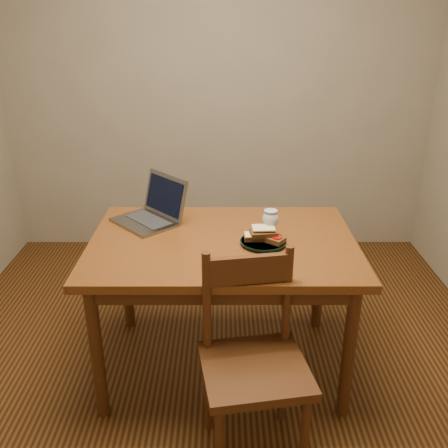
{
  "coord_description": "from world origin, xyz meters",
  "views": [
    {
      "loc": [
        0.04,
        -2.18,
        1.76
      ],
      "look_at": [
        0.04,
        0.1,
        0.8
      ],
      "focal_mm": 40.0,
      "sensor_mm": 36.0,
      "label": 1
    }
  ],
  "objects_px": {
    "chair": "(254,354)",
    "table": "(223,256)",
    "laptop": "(154,209)",
    "plate": "(263,242)",
    "milk_glass": "(270,225)"
  },
  "relations": [
    {
      "from": "milk_glass",
      "to": "table",
      "type": "bearing_deg",
      "value": -177.67
    },
    {
      "from": "plate",
      "to": "milk_glass",
      "type": "bearing_deg",
      "value": 57.0
    },
    {
      "from": "laptop",
      "to": "table",
      "type": "bearing_deg",
      "value": 12.62
    },
    {
      "from": "chair",
      "to": "laptop",
      "type": "relative_size",
      "value": 1.1
    },
    {
      "from": "chair",
      "to": "plate",
      "type": "bearing_deg",
      "value": 72.97
    },
    {
      "from": "milk_glass",
      "to": "chair",
      "type": "bearing_deg",
      "value": -100.33
    },
    {
      "from": "chair",
      "to": "plate",
      "type": "height_order",
      "value": "chair"
    },
    {
      "from": "milk_glass",
      "to": "laptop",
      "type": "bearing_deg",
      "value": 157.73
    },
    {
      "from": "chair",
      "to": "laptop",
      "type": "xyz_separation_m",
      "value": [
        -0.49,
        0.82,
        0.31
      ]
    },
    {
      "from": "chair",
      "to": "table",
      "type": "bearing_deg",
      "value": 93.06
    },
    {
      "from": "table",
      "to": "laptop",
      "type": "relative_size",
      "value": 2.96
    },
    {
      "from": "chair",
      "to": "laptop",
      "type": "height_order",
      "value": "laptop"
    },
    {
      "from": "chair",
      "to": "milk_glass",
      "type": "distance_m",
      "value": 0.67
    },
    {
      "from": "table",
      "to": "plate",
      "type": "distance_m",
      "value": 0.22
    },
    {
      "from": "chair",
      "to": "plate",
      "type": "distance_m",
      "value": 0.58
    }
  ]
}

